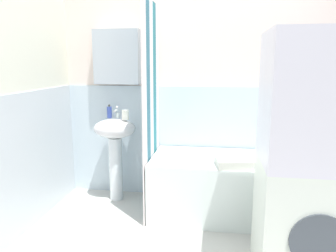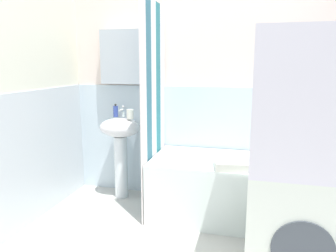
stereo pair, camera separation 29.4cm
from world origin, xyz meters
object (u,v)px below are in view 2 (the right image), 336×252
at_px(soap_dispenser, 116,111).
at_px(shampoo_bottle, 288,148).
at_px(toothbrush_cup, 130,114).
at_px(conditioner_bottle, 301,146).
at_px(towel_folded, 234,164).
at_px(sink, 120,140).
at_px(washer_dryer_stack, 300,168).
at_px(bathtub, 230,189).

relative_size(soap_dispenser, shampoo_bottle, 0.94).
height_order(soap_dispenser, toothbrush_cup, soap_dispenser).
height_order(conditioner_bottle, towel_folded, conditioner_bottle).
relative_size(sink, shampoo_bottle, 5.81).
relative_size(soap_dispenser, washer_dryer_stack, 0.09).
bearing_deg(sink, shampoo_bottle, 4.41).
height_order(sink, toothbrush_cup, toothbrush_cup).
bearing_deg(washer_dryer_stack, shampoo_bottle, 87.41).
relative_size(bathtub, towel_folded, 4.48).
relative_size(toothbrush_cup, shampoo_bottle, 0.66).
distance_m(bathtub, towel_folded, 0.39).
xyz_separation_m(shampoo_bottle, washer_dryer_stack, (-0.06, -1.24, 0.19)).
height_order(toothbrush_cup, bathtub, toothbrush_cup).
height_order(sink, bathtub, sink).
xyz_separation_m(soap_dispenser, toothbrush_cup, (0.20, -0.09, -0.01)).
bearing_deg(toothbrush_cup, bathtub, -9.34).
height_order(sink, soap_dispenser, soap_dispenser).
bearing_deg(washer_dryer_stack, soap_dispenser, 145.35).
relative_size(toothbrush_cup, bathtub, 0.07).
distance_m(sink, washer_dryer_stack, 1.99).
xyz_separation_m(sink, toothbrush_cup, (0.12, -0.01, 0.28)).
distance_m(conditioner_bottle, towel_folded, 0.81).
bearing_deg(bathtub, conditioner_bottle, 26.25).
bearing_deg(conditioner_bottle, shampoo_bottle, 178.44).
relative_size(soap_dispenser, bathtub, 0.10).
height_order(towel_folded, washer_dryer_stack, washer_dryer_stack).
bearing_deg(bathtub, toothbrush_cup, 170.66).
bearing_deg(toothbrush_cup, soap_dispenser, 155.92).
height_order(toothbrush_cup, washer_dryer_stack, washer_dryer_stack).
relative_size(bathtub, shampoo_bottle, 9.79).
xyz_separation_m(bathtub, towel_folded, (0.04, -0.23, 0.31)).
height_order(soap_dispenser, shampoo_bottle, soap_dispenser).
distance_m(bathtub, conditioner_bottle, 0.80).
bearing_deg(sink, washer_dryer_stack, -34.07).
bearing_deg(toothbrush_cup, washer_dryer_stack, -35.86).
relative_size(sink, conditioner_bottle, 4.25).
height_order(bathtub, towel_folded, towel_folded).
relative_size(sink, soap_dispenser, 6.18).
xyz_separation_m(conditioner_bottle, washer_dryer_stack, (-0.17, -1.23, 0.16)).
relative_size(sink, washer_dryer_stack, 0.53).
distance_m(toothbrush_cup, bathtub, 1.25).
relative_size(conditioner_bottle, washer_dryer_stack, 0.13).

